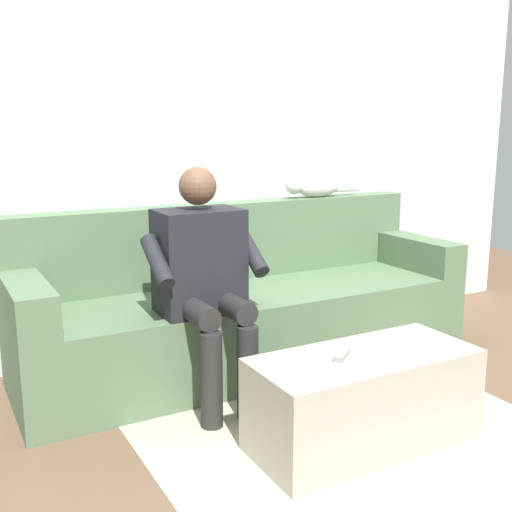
{
  "coord_description": "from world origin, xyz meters",
  "views": [
    {
      "loc": [
        1.54,
        2.81,
        1.31
      ],
      "look_at": [
        0.0,
        -0.0,
        0.64
      ],
      "focal_mm": 43.33,
      "sensor_mm": 36.0,
      "label": 1
    }
  ],
  "objects_px": {
    "coffee_table": "(364,400)",
    "cat_on_backrest": "(314,186)",
    "couch": "(246,310)",
    "remote_gray": "(342,355)",
    "person_solo_seated": "(204,272)"
  },
  "relations": [
    {
      "from": "coffee_table",
      "to": "cat_on_backrest",
      "type": "distance_m",
      "value": 1.62
    },
    {
      "from": "couch",
      "to": "remote_gray",
      "type": "height_order",
      "value": "couch"
    },
    {
      "from": "person_solo_seated",
      "to": "couch",
      "type": "bearing_deg",
      "value": -139.32
    },
    {
      "from": "cat_on_backrest",
      "to": "coffee_table",
      "type": "bearing_deg",
      "value": 64.93
    },
    {
      "from": "cat_on_backrest",
      "to": "remote_gray",
      "type": "relative_size",
      "value": 4.13
    },
    {
      "from": "person_solo_seated",
      "to": "cat_on_backrest",
      "type": "distance_m",
      "value": 1.22
    },
    {
      "from": "couch",
      "to": "cat_on_backrest",
      "type": "relative_size",
      "value": 4.7
    },
    {
      "from": "couch",
      "to": "coffee_table",
      "type": "height_order",
      "value": "couch"
    },
    {
      "from": "couch",
      "to": "person_solo_seated",
      "type": "relative_size",
      "value": 2.21
    },
    {
      "from": "couch",
      "to": "remote_gray",
      "type": "xyz_separation_m",
      "value": [
        0.1,
        1.03,
        0.11
      ]
    },
    {
      "from": "remote_gray",
      "to": "coffee_table",
      "type": "bearing_deg",
      "value": -48.91
    },
    {
      "from": "coffee_table",
      "to": "cat_on_backrest",
      "type": "height_order",
      "value": "cat_on_backrest"
    },
    {
      "from": "remote_gray",
      "to": "person_solo_seated",
      "type": "bearing_deg",
      "value": 74.6
    },
    {
      "from": "couch",
      "to": "cat_on_backrest",
      "type": "distance_m",
      "value": 0.92
    },
    {
      "from": "remote_gray",
      "to": "couch",
      "type": "bearing_deg",
      "value": 45.39
    }
  ]
}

